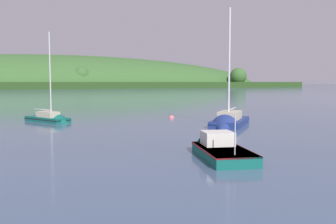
# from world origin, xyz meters

# --- Properties ---
(far_shoreline_hill) EXTENTS (441.61, 132.94, 47.93)m
(far_shoreline_hill) POSITION_xyz_m (64.17, 274.02, 0.20)
(far_shoreline_hill) COLOR #27431B
(far_shoreline_hill) RESTS_ON ground
(sailboat_near_mooring) EXTENTS (7.95, 7.19, 12.48)m
(sailboat_near_mooring) POSITION_xyz_m (12.13, 27.29, 0.12)
(sailboat_near_mooring) COLOR navy
(sailboat_near_mooring) RESTS_ON ground
(sailboat_outer_reach) EXTENTS (4.03, 6.57, 10.30)m
(sailboat_outer_reach) POSITION_xyz_m (-1.40, 39.79, 0.11)
(sailboat_outer_reach) COLOR #0F564C
(sailboat_outer_reach) RESTS_ON ground
(fishing_boat_moored) EXTENTS (4.08, 5.88, 3.42)m
(fishing_boat_moored) POSITION_xyz_m (2.33, 16.50, 0.30)
(fishing_boat_moored) COLOR #0F564C
(fishing_boat_moored) RESTS_ON ground
(mooring_buoy_midchannel) EXTENTS (0.66, 0.66, 0.74)m
(mooring_buoy_midchannel) POSITION_xyz_m (11.70, 36.91, 0.00)
(mooring_buoy_midchannel) COLOR #E06675
(mooring_buoy_midchannel) RESTS_ON ground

